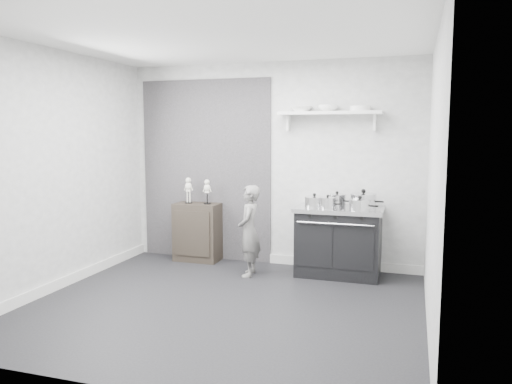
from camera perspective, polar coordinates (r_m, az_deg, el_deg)
ground at (r=5.29m, az=-3.81°, el=-12.80°), size 4.00×4.00×0.00m
room_shell at (r=5.16m, az=-4.27°, el=5.27°), size 4.02×3.62×2.71m
wall_shelf at (r=6.40m, az=8.42°, el=8.83°), size 1.30×0.26×0.24m
stove at (r=6.32m, az=9.42°, el=-5.55°), size 1.07×0.67×0.86m
side_cabinet at (r=7.00m, az=-6.68°, el=-4.56°), size 0.62×0.36×0.80m
child at (r=6.19m, az=-0.78°, el=-4.46°), size 0.33×0.45×1.13m
pot_front_left at (r=6.20m, az=6.69°, el=-1.11°), size 0.33×0.25×0.17m
pot_back_left at (r=6.33m, az=9.24°, el=-0.92°), size 0.32×0.23×0.19m
pot_back_right at (r=6.27m, az=12.16°, el=-0.94°), size 0.41×0.32×0.23m
pot_front_right at (r=6.02m, az=11.78°, el=-1.44°), size 0.34×0.26×0.18m
pot_front_center at (r=6.08m, az=8.20°, el=-1.25°), size 0.28×0.19×0.17m
skeleton_full at (r=6.96m, az=-7.73°, el=0.41°), size 0.11×0.07×0.41m
skeleton_torso at (r=6.85m, az=-5.61°, el=0.24°), size 0.11×0.07×0.39m
bowl_large at (r=6.47m, az=5.17°, el=9.44°), size 0.28×0.28×0.07m
bowl_small at (r=6.40m, az=8.22°, el=9.47°), size 0.25×0.25×0.08m
plate_stack at (r=6.35m, az=11.82°, el=9.33°), size 0.26×0.26×0.06m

